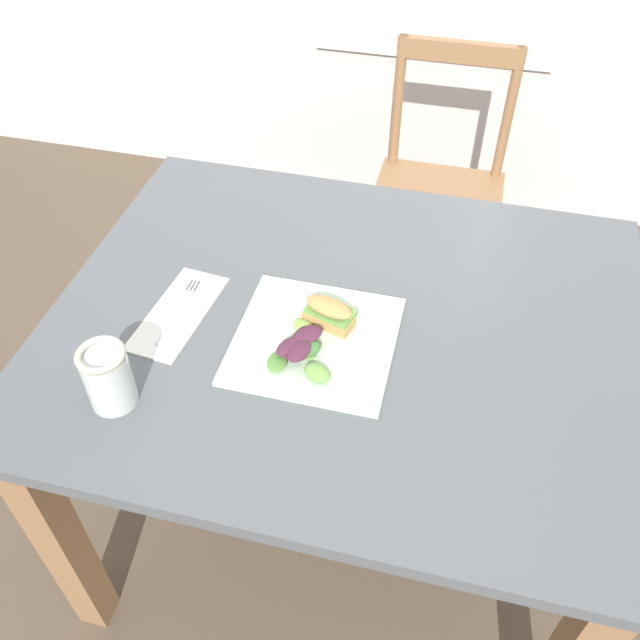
# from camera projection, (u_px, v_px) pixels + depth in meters

# --- Properties ---
(ground_plane) EXTENTS (8.71, 8.71, 0.00)m
(ground_plane) POSITION_uv_depth(u_px,v_px,m) (300.00, 558.00, 1.75)
(ground_plane) COLOR brown
(dining_table) EXTENTS (1.16, 0.94, 0.74)m
(dining_table) POSITION_uv_depth(u_px,v_px,m) (345.00, 362.00, 1.41)
(dining_table) COLOR #51565B
(dining_table) RESTS_ON ground
(chair_wooden_far) EXTENTS (0.40, 0.40, 0.87)m
(chair_wooden_far) POSITION_uv_depth(u_px,v_px,m) (438.00, 192.00, 2.14)
(chair_wooden_far) COLOR #8E6642
(chair_wooden_far) RESTS_ON ground
(plate_lunch) EXTENTS (0.30, 0.30, 0.01)m
(plate_lunch) POSITION_uv_depth(u_px,v_px,m) (315.00, 340.00, 1.27)
(plate_lunch) COLOR beige
(plate_lunch) RESTS_ON dining_table
(sandwich_half_front) EXTENTS (0.11, 0.08, 0.06)m
(sandwich_half_front) POSITION_uv_depth(u_px,v_px,m) (329.00, 313.00, 1.28)
(sandwich_half_front) COLOR tan
(sandwich_half_front) RESTS_ON plate_lunch
(salad_mixed_greens) EXTENTS (0.13, 0.16, 0.03)m
(salad_mixed_greens) POSITION_uv_depth(u_px,v_px,m) (303.00, 348.00, 1.23)
(salad_mixed_greens) COLOR #6B9E47
(salad_mixed_greens) RESTS_ON plate_lunch
(napkin_folded) EXTENTS (0.13, 0.26, 0.00)m
(napkin_folded) POSITION_uv_depth(u_px,v_px,m) (178.00, 313.00, 1.33)
(napkin_folded) COLOR silver
(napkin_folded) RESTS_ON dining_table
(fork_on_napkin) EXTENTS (0.03, 0.19, 0.00)m
(fork_on_napkin) POSITION_uv_depth(u_px,v_px,m) (182.00, 306.00, 1.34)
(fork_on_napkin) COLOR silver
(fork_on_napkin) RESTS_ON napkin_folded
(mason_jar_iced_tea) EXTENTS (0.08, 0.08, 0.12)m
(mason_jar_iced_tea) POSITION_uv_depth(u_px,v_px,m) (109.00, 379.00, 1.14)
(mason_jar_iced_tea) COLOR gold
(mason_jar_iced_tea) RESTS_ON dining_table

